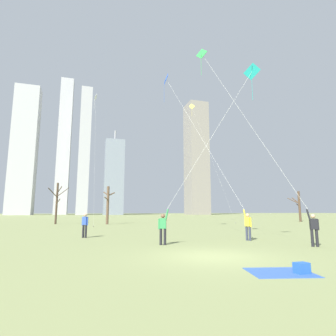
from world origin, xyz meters
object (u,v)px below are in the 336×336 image
(kite_flyer_foreground_left_teal, at_px, (174,207))
(distant_kite_drifting_right_yellow, at_px, (196,117))
(bare_tree_center, at_px, (57,202))
(picnic_spot, at_px, (292,270))
(bystander_watching_nearby, at_px, (85,224))
(bare_tree_rightmost, at_px, (108,204))
(distant_kite_high_overhead_white, at_px, (96,107))
(bare_tree_far_right_edge, at_px, (299,206))
(kite_flyer_far_back_green, at_px, (298,204))
(kite_flyer_midfield_center_blue, at_px, (223,181))

(kite_flyer_foreground_left_teal, distance_m, distant_kite_drifting_right_yellow, 31.26)
(distant_kite_drifting_right_yellow, relative_size, bare_tree_center, 3.36)
(kite_flyer_foreground_left_teal, xyz_separation_m, picnic_spot, (1.17, -7.25, -1.90))
(bystander_watching_nearby, xyz_separation_m, picnic_spot, (5.70, -12.77, -0.81))
(bare_tree_center, bearing_deg, bare_tree_rightmost, -21.25)
(distant_kite_high_overhead_white, height_order, bare_tree_far_right_edge, distant_kite_high_overhead_white)
(distant_kite_drifting_right_yellow, distance_m, bare_tree_center, 24.42)
(bare_tree_rightmost, bearing_deg, distant_kite_high_overhead_white, -125.40)
(picnic_spot, bearing_deg, distant_kite_drifting_right_yellow, 71.51)
(kite_flyer_far_back_green, distance_m, picnic_spot, 7.24)
(distant_kite_high_overhead_white, distance_m, bare_tree_rightmost, 12.94)
(bystander_watching_nearby, xyz_separation_m, distant_kite_high_overhead_white, (0.76, 15.59, 14.19))
(bare_tree_center, bearing_deg, kite_flyer_foreground_left_teal, -72.92)
(kite_flyer_foreground_left_teal, bearing_deg, bystander_watching_nearby, 129.38)
(distant_kite_high_overhead_white, bearing_deg, kite_flyer_midfield_center_blue, -65.98)
(bare_tree_center, relative_size, bare_tree_far_right_edge, 1.11)
(distant_kite_high_overhead_white, bearing_deg, bare_tree_far_right_edge, 4.79)
(kite_flyer_midfield_center_blue, relative_size, bystander_watching_nearby, 9.30)
(kite_flyer_far_back_green, xyz_separation_m, picnic_spot, (-4.88, -4.94, -2.06))
(bare_tree_rightmost, relative_size, bare_tree_far_right_edge, 1.01)
(distant_kite_drifting_right_yellow, xyz_separation_m, picnic_spot, (-10.74, -32.12, -16.60))
(picnic_spot, bearing_deg, bare_tree_center, 105.45)
(kite_flyer_midfield_center_blue, height_order, bare_tree_far_right_edge, kite_flyer_midfield_center_blue)
(bare_tree_far_right_edge, bearing_deg, distant_kite_drifting_right_yellow, 177.07)
(distant_kite_drifting_right_yellow, height_order, bare_tree_far_right_edge, distant_kite_drifting_right_yellow)
(kite_flyer_midfield_center_blue, bearing_deg, bare_tree_rightmost, 105.52)
(kite_flyer_far_back_green, bearing_deg, bare_tree_far_right_edge, 47.54)
(kite_flyer_foreground_left_teal, height_order, kite_flyer_far_back_green, kite_flyer_far_back_green)
(distant_kite_high_overhead_white, xyz_separation_m, bare_tree_far_right_edge, (33.84, 2.84, -12.45))
(kite_flyer_foreground_left_teal, xyz_separation_m, bystander_watching_nearby, (-4.53, 5.52, -1.08))
(bare_tree_center, bearing_deg, distant_kite_high_overhead_white, -52.04)
(kite_flyer_far_back_green, xyz_separation_m, bare_tree_center, (-14.30, 29.15, 0.90))
(picnic_spot, bearing_deg, kite_flyer_far_back_green, 45.40)
(picnic_spot, bearing_deg, bare_tree_rightmost, 94.93)
(kite_flyer_midfield_center_blue, distance_m, distant_kite_high_overhead_white, 23.12)
(bystander_watching_nearby, bearing_deg, distant_kite_high_overhead_white, 87.21)
(distant_kite_drifting_right_yellow, bearing_deg, bare_tree_rightmost, -177.31)
(bystander_watching_nearby, relative_size, distant_kite_drifting_right_yellow, 0.09)
(distant_kite_drifting_right_yellow, bearing_deg, kite_flyer_midfield_center_blue, -108.62)
(kite_flyer_far_back_green, height_order, kite_flyer_midfield_center_blue, kite_flyer_midfield_center_blue)
(kite_flyer_foreground_left_teal, xyz_separation_m, distant_kite_drifting_right_yellow, (11.92, 24.88, 14.70))
(bystander_watching_nearby, relative_size, distant_kite_high_overhead_white, 0.09)
(kite_flyer_midfield_center_blue, bearing_deg, kite_flyer_far_back_green, -72.14)
(distant_kite_drifting_right_yellow, xyz_separation_m, bare_tree_center, (-20.17, 1.97, -13.64))
(distant_kite_high_overhead_white, relative_size, bare_tree_far_right_edge, 3.36)
(distant_kite_high_overhead_white, bearing_deg, picnic_spot, -80.11)
(distant_kite_drifting_right_yellow, distance_m, bare_tree_far_right_edge, 22.96)
(kite_flyer_far_back_green, distance_m, bare_tree_far_right_edge, 35.58)
(kite_flyer_midfield_center_blue, bearing_deg, picnic_spot, -108.21)
(picnic_spot, distance_m, bare_tree_center, 35.50)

